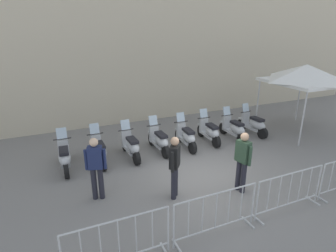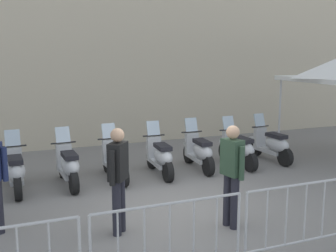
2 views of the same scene
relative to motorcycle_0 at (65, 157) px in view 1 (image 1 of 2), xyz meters
The scene contains 16 objects.
ground_plane 4.49m from the motorcycle_0, 31.23° to the right, with size 120.00×120.00×0.00m, color slate.
motorcycle_0 is the anchor object (origin of this frame).
motorcycle_1 1.09m from the motorcycle_0, ahead, with size 0.56×1.72×1.24m.
motorcycle_2 2.17m from the motorcycle_0, ahead, with size 0.56×1.72×1.24m.
motorcycle_3 3.25m from the motorcycle_0, ahead, with size 0.56×1.72×1.24m.
motorcycle_4 4.33m from the motorcycle_0, ahead, with size 0.56×1.72×1.24m.
motorcycle_5 5.41m from the motorcycle_0, ahead, with size 0.56×1.72×1.24m.
motorcycle_6 6.50m from the motorcycle_0, ahead, with size 0.56×1.72×1.24m.
motorcycle_7 7.59m from the motorcycle_0, ahead, with size 0.56×1.73×1.24m.
barrier_segment_0 4.48m from the motorcycle_0, 81.42° to the right, with size 2.03×0.46×1.07m.
barrier_segment_1 5.21m from the motorcycle_0, 57.76° to the right, with size 2.03×0.46×1.07m.
barrier_segment_2 6.57m from the motorcycle_0, 41.88° to the right, with size 2.03×0.46×1.07m.
officer_near_row_end 5.44m from the motorcycle_0, 36.09° to the right, with size 0.29×0.54×1.73m.
officer_mid_plaza 3.79m from the motorcycle_0, 46.82° to the right, with size 0.40×0.45×1.73m.
officer_by_barriers 2.18m from the motorcycle_0, 71.06° to the right, with size 0.53×0.32×1.73m.
canopy_tent 9.89m from the motorcycle_0, ahead, with size 2.78×2.78×2.91m.
Camera 1 is at (-3.93, -6.23, 4.28)m, focal length 29.51 mm.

